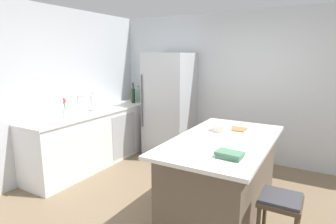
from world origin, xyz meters
TOP-DOWN VIEW (x-y plane):
  - ground_plane at (0.00, 0.00)m, footprint 7.20×7.20m
  - wall_rear at (0.00, 2.25)m, footprint 6.00×0.10m
  - wall_left at (-2.45, 0.00)m, footprint 0.10×6.00m
  - counter_run_left at (-2.09, 0.78)m, footprint 0.65×2.67m
  - kitchen_island at (0.31, 0.37)m, footprint 1.05×1.93m
  - refrigerator at (-1.23, 1.82)m, footprint 0.80×0.79m
  - bar_stool at (1.04, -0.19)m, footprint 0.36×0.36m
  - sink_faucet at (-2.13, 0.45)m, footprint 0.15×0.05m
  - flower_vase at (-2.08, 0.13)m, footprint 0.08×0.08m
  - paper_towel_roll at (-2.11, 0.74)m, footprint 0.14×0.14m
  - olive_oil_bottle at (-2.01, 2.00)m, footprint 0.06×0.06m
  - gin_bottle at (-2.00, 1.90)m, footprint 0.08×0.08m
  - whiskey_bottle at (-2.08, 1.81)m, footprint 0.09×0.09m
  - wine_bottle at (-2.00, 1.72)m, footprint 0.08×0.08m
  - cookbook_stack at (0.56, -0.20)m, footprint 0.27×0.19m
  - mixing_bowl at (0.18, 0.69)m, footprint 0.25×0.25m
  - cutting_board at (0.27, 0.84)m, footprint 0.34×0.21m

SIDE VIEW (x-z plane):
  - ground_plane at x=0.00m, z-range 0.00..0.00m
  - kitchen_island at x=0.31m, z-range 0.01..0.91m
  - counter_run_left at x=-2.09m, z-range 0.00..0.93m
  - bar_stool at x=1.04m, z-range 0.20..0.83m
  - cutting_board at x=0.27m, z-range 0.90..0.92m
  - cookbook_stack at x=0.56m, z-range 0.90..0.96m
  - mixing_bowl at x=0.18m, z-range 0.90..0.99m
  - refrigerator at x=-1.23m, z-range 0.00..1.90m
  - flower_vase at x=-2.08m, z-range 0.87..1.18m
  - whiskey_bottle at x=-2.08m, z-range 0.90..1.17m
  - olive_oil_bottle at x=-2.01m, z-range 0.90..1.19m
  - gin_bottle at x=-2.00m, z-range 0.91..1.22m
  - paper_towel_roll at x=-2.11m, z-range 0.91..1.22m
  - wine_bottle at x=-2.00m, z-range 0.89..1.28m
  - sink_faucet at x=-2.13m, z-range 0.94..1.24m
  - wall_rear at x=0.00m, z-range 0.00..2.60m
  - wall_left at x=-2.45m, z-range 0.00..2.60m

